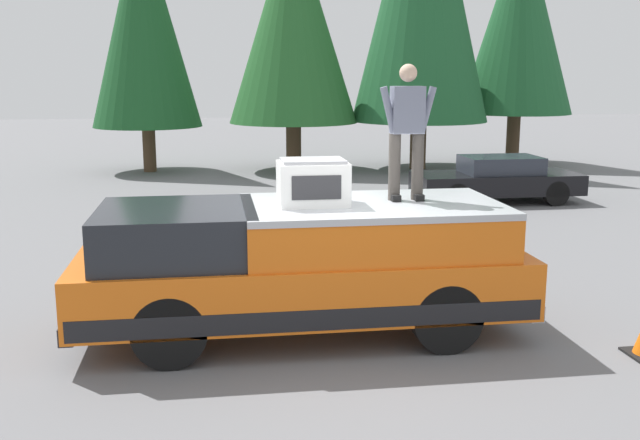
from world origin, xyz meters
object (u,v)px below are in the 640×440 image
object	(u,v)px
pickup_truck	(303,266)
person_on_truck_bed	(407,128)
compressor_unit	(313,182)
parked_car_black	(497,179)

from	to	relation	value
pickup_truck	person_on_truck_bed	distance (m)	2.15
compressor_unit	parked_car_black	distance (m)	10.61
pickup_truck	parked_car_black	world-z (taller)	pickup_truck
compressor_unit	parked_car_black	size ratio (longest dim) A/B	0.20
compressor_unit	person_on_truck_bed	size ratio (longest dim) A/B	0.50
pickup_truck	parked_car_black	size ratio (longest dim) A/B	1.35
compressor_unit	pickup_truck	bearing A→B (deg)	84.01
compressor_unit	person_on_truck_bed	bearing A→B (deg)	-81.70
pickup_truck	parked_car_black	xyz separation A→B (m)	(8.71, -6.02, -0.29)
person_on_truck_bed	parked_car_black	xyz separation A→B (m)	(8.55, -4.68, -1.97)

